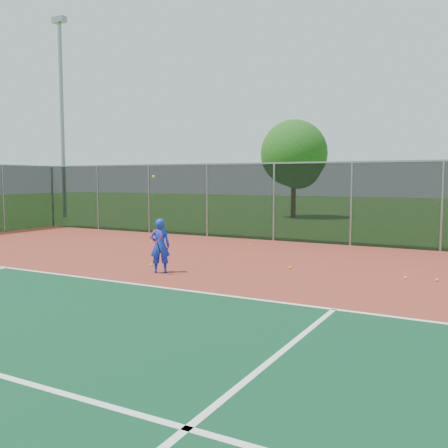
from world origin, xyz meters
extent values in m
plane|color=#2C601B|center=(0.00, 0.00, 0.00)|extent=(120.00, 120.00, 0.00)
cube|color=maroon|center=(0.00, 2.00, 0.01)|extent=(30.00, 20.00, 0.02)
cube|color=white|center=(2.00, 3.00, 0.03)|extent=(22.00, 0.10, 0.00)
cube|color=white|center=(2.00, -2.00, 0.03)|extent=(18.00, 0.10, 0.00)
cube|color=black|center=(0.00, 12.00, 1.52)|extent=(30.00, 0.04, 3.00)
cube|color=gray|center=(0.00, 12.00, 3.02)|extent=(30.00, 0.06, 0.06)
imported|color=#1733D8|center=(-2.96, 4.44, 0.72)|extent=(0.61, 0.55, 1.40)
cylinder|color=black|center=(-2.81, 4.19, 0.71)|extent=(0.03, 0.15, 0.27)
torus|color=#A51414|center=(-2.81, 4.09, 1.01)|extent=(0.30, 0.13, 0.29)
sphere|color=yellow|center=(-3.21, 4.54, 2.48)|extent=(0.07, 0.07, 0.07)
sphere|color=yellow|center=(-3.75, 5.12, 0.06)|extent=(0.07, 0.07, 0.07)
sphere|color=yellow|center=(-6.91, 10.09, 0.06)|extent=(0.07, 0.07, 0.07)
sphere|color=yellow|center=(-3.21, 10.34, 0.06)|extent=(0.07, 0.07, 0.07)
sphere|color=yellow|center=(2.71, 6.61, 0.06)|extent=(0.07, 0.07, 0.07)
sphere|color=yellow|center=(-0.23, 6.55, 0.06)|extent=(0.07, 0.07, 0.07)
sphere|color=yellow|center=(-6.72, 9.13, 0.06)|extent=(0.07, 0.07, 0.07)
sphere|color=yellow|center=(3.40, 6.66, 0.06)|extent=(0.07, 0.07, 0.07)
cylinder|color=gray|center=(-19.20, 16.80, 5.92)|extent=(0.24, 0.24, 11.84)
cube|color=gray|center=(-19.20, 16.80, 12.02)|extent=(0.90, 0.40, 0.35)
cylinder|color=#3D2616|center=(-6.44, 23.29, 1.15)|extent=(0.30, 0.30, 2.30)
sphere|color=#194B14|center=(-6.44, 23.29, 3.97)|extent=(4.10, 4.10, 4.10)
sphere|color=#194B14|center=(-6.04, 22.99, 3.20)|extent=(2.82, 2.82, 2.82)
camera|label=1|loc=(4.51, -5.88, 2.44)|focal=40.00mm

